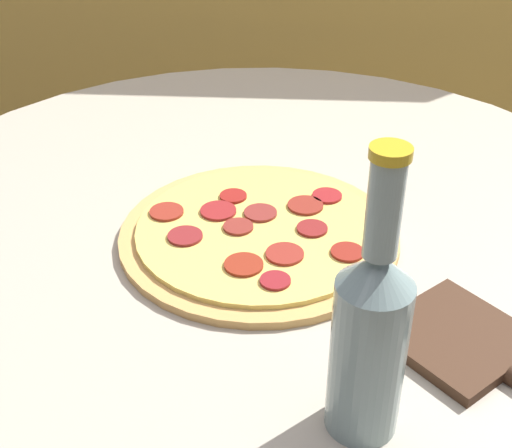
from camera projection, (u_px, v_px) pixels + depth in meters
The scene contains 5 objects.
table at pixel (261, 321), 0.98m from camera, with size 1.02×1.02×0.74m.
fence_panel at pixel (281, 34), 1.56m from camera, with size 1.45×0.04×1.44m.
pizza at pixel (256, 233), 0.84m from camera, with size 0.33×0.33×0.02m.
beer_bottle at pixel (370, 335), 0.55m from camera, with size 0.06×0.06×0.26m.
pizza_paddle at pixel (480, 353), 0.67m from camera, with size 0.21×0.22×0.02m.
Camera 1 is at (0.04, -0.75, 1.21)m, focal length 50.00 mm.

